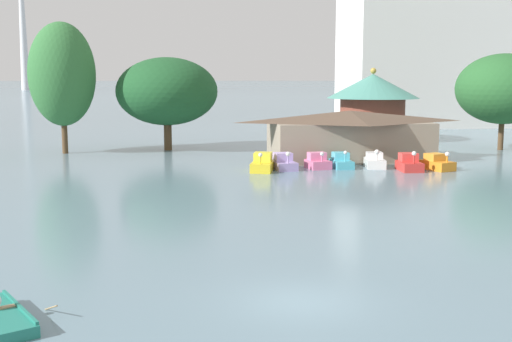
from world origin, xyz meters
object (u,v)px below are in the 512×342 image
at_px(pedal_boat_white, 375,161).
at_px(boathouse, 349,134).
at_px(pedal_boat_lavender, 284,163).
at_px(background_building_block, 458,53).
at_px(pedal_boat_pink, 318,162).
at_px(pedal_boat_yellow, 262,164).
at_px(pedal_boat_red, 409,164).
at_px(shoreline_tree_tall_left, 62,74).
at_px(shoreline_tree_right, 503,89).
at_px(shoreline_tree_mid, 167,91).
at_px(pedal_boat_cyan, 341,162).
at_px(green_roof_pavilion, 373,102).
at_px(pedal_boat_orange, 437,163).

height_order(pedal_boat_white, boathouse, boathouse).
bearing_deg(pedal_boat_lavender, background_building_block, 134.71).
xyz_separation_m(pedal_boat_pink, boathouse, (4.11, 4.96, 1.80)).
distance_m(pedal_boat_lavender, background_building_block, 56.39).
bearing_deg(boathouse, pedal_boat_yellow, -146.60).
height_order(pedal_boat_red, shoreline_tree_tall_left, shoreline_tree_tall_left).
bearing_deg(pedal_boat_yellow, shoreline_tree_right, 129.26).
distance_m(pedal_boat_yellow, pedal_boat_white, 9.55).
bearing_deg(background_building_block, shoreline_tree_mid, -147.98).
xyz_separation_m(boathouse, shoreline_tree_mid, (-16.15, 10.16, 3.65)).
bearing_deg(pedal_boat_red, shoreline_tree_mid, -128.75).
xyz_separation_m(pedal_boat_yellow, pedal_boat_cyan, (6.75, 0.95, -0.08)).
xyz_separation_m(pedal_boat_lavender, pedal_boat_white, (7.68, 0.03, -0.02)).
relative_size(pedal_boat_cyan, boathouse, 0.19).
bearing_deg(pedal_boat_red, shoreline_tree_right, 134.51).
relative_size(shoreline_tree_mid, background_building_block, 0.29).
xyz_separation_m(pedal_boat_yellow, green_roof_pavilion, (16.51, 22.50, 3.98)).
height_order(pedal_boat_lavender, green_roof_pavilion, green_roof_pavilion).
xyz_separation_m(pedal_boat_red, pedal_boat_orange, (2.40, 0.13, -0.03)).
bearing_deg(pedal_boat_orange, pedal_boat_pink, -122.19).
relative_size(shoreline_tree_mid, shoreline_tree_right, 1.05).
distance_m(pedal_boat_lavender, pedal_boat_white, 7.68).
bearing_deg(pedal_boat_white, pedal_boat_yellow, -75.11).
relative_size(shoreline_tree_tall_left, background_building_block, 0.36).
bearing_deg(shoreline_tree_tall_left, boathouse, -18.45).
relative_size(pedal_boat_orange, background_building_block, 0.09).
distance_m(pedal_boat_red, shoreline_tree_tall_left, 33.88).
distance_m(pedal_boat_pink, pedal_boat_cyan, 2.02).
height_order(pedal_boat_cyan, shoreline_tree_mid, shoreline_tree_mid).
bearing_deg(green_roof_pavilion, pedal_boat_white, -107.75).
xyz_separation_m(pedal_boat_yellow, pedal_boat_red, (11.68, -1.45, -0.02)).
height_order(pedal_boat_pink, background_building_block, background_building_block).
bearing_deg(pedal_boat_cyan, background_building_block, 145.29).
bearing_deg(pedal_boat_white, green_roof_pavilion, 172.99).
distance_m(boathouse, green_roof_pavilion, 18.48).
distance_m(pedal_boat_red, green_roof_pavilion, 24.76).
xyz_separation_m(pedal_boat_white, shoreline_tree_tall_left, (-26.84, 13.87, 7.15)).
height_order(pedal_boat_lavender, pedal_boat_white, pedal_boat_white).
relative_size(pedal_boat_pink, background_building_block, 0.07).
height_order(pedal_boat_pink, pedal_boat_cyan, pedal_boat_cyan).
relative_size(pedal_boat_red, green_roof_pavilion, 0.26).
height_order(pedal_boat_cyan, pedal_boat_orange, pedal_boat_orange).
bearing_deg(pedal_boat_yellow, boathouse, 139.57).
distance_m(pedal_boat_yellow, green_roof_pavilion, 28.19).
height_order(pedal_boat_yellow, pedal_boat_pink, pedal_boat_yellow).
xyz_separation_m(pedal_boat_lavender, pedal_boat_red, (9.83, -2.12, 0.03)).
bearing_deg(pedal_boat_cyan, shoreline_tree_tall_left, -118.97).
bearing_deg(pedal_boat_pink, pedal_boat_cyan, 84.99).
distance_m(pedal_boat_orange, boathouse, 9.04).
bearing_deg(pedal_boat_cyan, green_roof_pavilion, 156.15).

